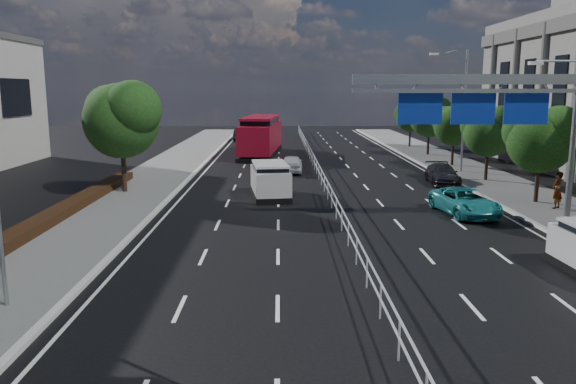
{
  "coord_description": "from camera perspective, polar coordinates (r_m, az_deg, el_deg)",
  "views": [
    {
      "loc": [
        -2.74,
        -15.19,
        6.18
      ],
      "look_at": [
        -2.42,
        5.34,
        2.4
      ],
      "focal_mm": 35.0,
      "sensor_mm": 36.0,
      "label": 1
    }
  ],
  "objects": [
    {
      "name": "kerb_near",
      "position": [
        17.53,
        -22.16,
        -10.77
      ],
      "size": [
        0.25,
        140.0,
        0.15
      ],
      "primitive_type": "cube",
      "color": "silver",
      "rests_on": "ground"
    },
    {
      "name": "parked_car_teal",
      "position": [
        29.25,
        17.54,
        -0.96
      ],
      "size": [
        2.79,
        4.95,
        1.3
      ],
      "primitive_type": "imported",
      "rotation": [
        0.0,
        0.0,
        0.14
      ],
      "color": "teal",
      "rests_on": "ground"
    },
    {
      "name": "streetlight_far",
      "position": [
        43.28,
        17.12,
        8.69
      ],
      "size": [
        2.78,
        2.4,
        9.0
      ],
      "color": "gray",
      "rests_on": "ground"
    },
    {
      "name": "median_fence",
      "position": [
        38.21,
        3.23,
        1.9
      ],
      "size": [
        0.05,
        85.0,
        1.02
      ],
      "color": "silver",
      "rests_on": "ground"
    },
    {
      "name": "white_minivan",
      "position": [
        32.46,
        -1.83,
        1.2
      ],
      "size": [
        2.52,
        4.79,
        1.99
      ],
      "rotation": [
        0.0,
        0.0,
        0.12
      ],
      "color": "black",
      "rests_on": "ground"
    },
    {
      "name": "far_tree_f",
      "position": [
        46.89,
        16.58,
        6.71
      ],
      "size": [
        3.52,
        3.28,
        5.02
      ],
      "color": "black",
      "rests_on": "ground"
    },
    {
      "name": "red_bus",
      "position": [
        53.18,
        -2.76,
        5.81
      ],
      "size": [
        3.97,
        12.45,
        3.66
      ],
      "rotation": [
        0.0,
        0.0,
        -0.09
      ],
      "color": "black",
      "rests_on": "ground"
    },
    {
      "name": "far_tree_h",
      "position": [
        61.35,
        12.39,
        7.62
      ],
      "size": [
        3.41,
        3.18,
        4.91
      ],
      "color": "black",
      "rests_on": "ground"
    },
    {
      "name": "parked_car_dark",
      "position": [
        38.49,
        15.41,
        1.77
      ],
      "size": [
        2.13,
        4.51,
        1.27
      ],
      "primitive_type": "imported",
      "rotation": [
        0.0,
        0.0,
        -0.08
      ],
      "color": "black",
      "rests_on": "ground"
    },
    {
      "name": "overhead_gantry",
      "position": [
        26.97,
        19.92,
        8.6
      ],
      "size": [
        10.24,
        0.38,
        7.45
      ],
      "color": "gray",
      "rests_on": "ground"
    },
    {
      "name": "far_tree_g",
      "position": [
        54.07,
        14.23,
        7.54
      ],
      "size": [
        3.96,
        3.69,
        5.45
      ],
      "color": "black",
      "rests_on": "ground"
    },
    {
      "name": "far_tree_d",
      "position": [
        32.9,
        24.38,
        5.16
      ],
      "size": [
        3.85,
        3.59,
        5.34
      ],
      "color": "black",
      "rests_on": "ground"
    },
    {
      "name": "near_tree_back",
      "position": [
        34.45,
        -16.52,
        7.39
      ],
      "size": [
        4.84,
        4.51,
        6.69
      ],
      "color": "black",
      "rests_on": "ground"
    },
    {
      "name": "pedestrian_a",
      "position": [
        31.74,
        25.68,
        0.17
      ],
      "size": [
        0.83,
        0.8,
        1.91
      ],
      "primitive_type": "imported",
      "rotation": [
        0.0,
        0.0,
        3.84
      ],
      "color": "gray",
      "rests_on": "sidewalk_far"
    },
    {
      "name": "far_tree_e",
      "position": [
        39.8,
        19.8,
        6.04
      ],
      "size": [
        3.63,
        3.38,
        5.13
      ],
      "color": "black",
      "rests_on": "ground"
    },
    {
      "name": "ground",
      "position": [
        16.63,
        8.84,
        -11.52
      ],
      "size": [
        160.0,
        160.0,
        0.0
      ],
      "primitive_type": "plane",
      "color": "black",
      "rests_on": "ground"
    },
    {
      "name": "near_car_silver",
      "position": [
        42.04,
        0.38,
        2.89
      ],
      "size": [
        1.72,
        3.96,
        1.33
      ],
      "primitive_type": "imported",
      "rotation": [
        0.0,
        0.0,
        3.1
      ],
      "color": "#B9BDC2",
      "rests_on": "ground"
    },
    {
      "name": "near_car_dark",
      "position": [
        68.47,
        -4.86,
        5.78
      ],
      "size": [
        1.49,
        4.13,
        1.35
      ],
      "primitive_type": "imported",
      "rotation": [
        0.0,
        0.0,
        3.13
      ],
      "color": "black",
      "rests_on": "ground"
    }
  ]
}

